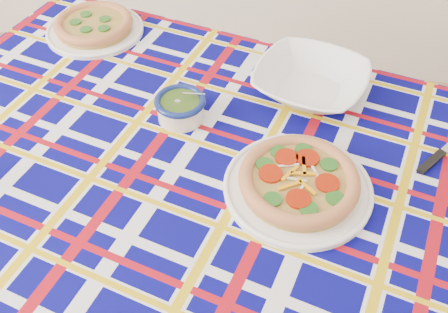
% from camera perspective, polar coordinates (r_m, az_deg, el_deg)
% --- Properties ---
extents(dining_table, '(1.70, 1.27, 0.71)m').
position_cam_1_polar(dining_table, '(1.12, -0.82, -3.59)').
color(dining_table, brown).
rests_on(dining_table, floor).
extents(tablecloth, '(1.73, 1.31, 0.10)m').
position_cam_1_polar(tablecloth, '(1.10, -0.83, -2.80)').
color(tablecloth, '#060560').
rests_on(tablecloth, dining_table).
extents(main_focaccia_plate, '(0.37, 0.37, 0.06)m').
position_cam_1_polar(main_focaccia_plate, '(1.01, 8.55, -2.70)').
color(main_focaccia_plate, '#A8833B').
rests_on(main_focaccia_plate, tablecloth).
extents(pesto_bowl, '(0.13, 0.13, 0.07)m').
position_cam_1_polar(pesto_bowl, '(1.16, -5.02, 5.74)').
color(pesto_bowl, '#243E10').
rests_on(pesto_bowl, tablecloth).
extents(serving_bowl, '(0.33, 0.33, 0.07)m').
position_cam_1_polar(serving_bowl, '(1.25, 9.85, 8.42)').
color(serving_bowl, white).
rests_on(serving_bowl, tablecloth).
extents(second_focaccia_plate, '(0.30, 0.30, 0.05)m').
position_cam_1_polar(second_focaccia_plate, '(1.50, -14.64, 14.39)').
color(second_focaccia_plate, '#A8833B').
rests_on(second_focaccia_plate, tablecloth).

